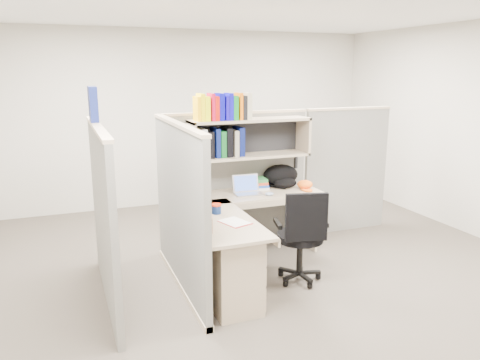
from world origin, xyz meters
name	(u,v)px	position (x,y,z in m)	size (l,w,h in m)	color
ground	(265,273)	(0.00, 0.00, 0.00)	(6.00, 6.00, 0.00)	#38332B
room_shell	(268,120)	(0.00, 0.00, 1.62)	(6.00, 6.00, 6.00)	#B9B5A7
cubicle	(218,183)	(-0.37, 0.45, 0.91)	(3.79, 1.84, 1.95)	#5E5E59
desk	(239,249)	(-0.41, -0.29, 0.44)	(1.74, 1.75, 0.73)	gray
laptop	(248,185)	(0.01, 0.53, 0.84)	(0.30, 0.30, 0.22)	#B3B3B7
backpack	(283,176)	(0.54, 0.72, 0.86)	(0.44, 0.34, 0.26)	black
orange_cap	(305,184)	(0.74, 0.53, 0.78)	(0.18, 0.21, 0.10)	orange
snack_canister	(216,209)	(-0.54, -0.02, 0.78)	(0.10, 0.10, 0.10)	navy
tissue_box	(205,220)	(-0.80, -0.48, 0.84)	(0.13, 0.13, 0.21)	#A57B5D
mouse	(269,194)	(0.22, 0.40, 0.75)	(0.10, 0.07, 0.04)	#859BBD
paper_cup	(238,187)	(-0.03, 0.73, 0.78)	(0.06, 0.06, 0.09)	white
book_stack	(259,183)	(0.24, 0.75, 0.79)	(0.18, 0.25, 0.12)	gray
loose_paper	(234,222)	(-0.47, -0.33, 0.73)	(0.20, 0.26, 0.00)	white
task_chair	(301,251)	(0.23, -0.33, 0.35)	(0.55, 0.51, 0.98)	black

